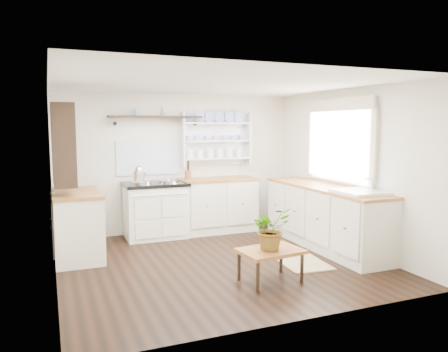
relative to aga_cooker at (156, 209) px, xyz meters
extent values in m
cube|color=black|center=(0.48, -1.57, -0.45)|extent=(4.00, 3.80, 0.01)
cube|color=silver|center=(0.48, 0.33, 0.70)|extent=(4.00, 0.02, 2.30)
cube|color=silver|center=(2.48, -1.57, 0.70)|extent=(0.02, 3.80, 2.30)
cube|color=silver|center=(-1.52, -1.57, 0.70)|extent=(0.02, 3.80, 2.30)
cube|color=white|center=(0.48, -1.57, 1.85)|extent=(4.00, 3.80, 0.01)
cube|color=white|center=(2.44, -1.42, 1.05)|extent=(0.04, 1.40, 1.00)
cube|color=white|center=(2.42, -1.42, 1.05)|extent=(0.02, 1.50, 1.10)
cube|color=#F7E8C6|center=(2.40, -1.42, 1.63)|extent=(0.04, 1.55, 0.18)
cube|color=white|center=(0.00, 0.00, -0.03)|extent=(0.95, 0.62, 0.83)
cube|color=black|center=(0.00, 0.00, 0.41)|extent=(0.99, 0.66, 0.05)
cylinder|color=silver|center=(-0.22, 0.00, 0.45)|extent=(0.32, 0.32, 0.03)
cylinder|color=silver|center=(0.22, 0.00, 0.45)|extent=(0.32, 0.32, 0.03)
cylinder|color=silver|center=(0.00, -0.35, 0.29)|extent=(0.85, 0.02, 0.02)
cube|color=beige|center=(1.08, 0.03, -0.01)|extent=(1.25, 0.60, 0.88)
cube|color=brown|center=(1.08, 0.03, 0.43)|extent=(1.27, 0.63, 0.04)
cube|color=beige|center=(2.18, -1.47, -0.01)|extent=(0.60, 2.40, 0.88)
cube|color=brown|center=(2.18, -1.47, 0.43)|extent=(0.62, 2.43, 0.04)
cube|color=white|center=(2.18, -2.22, 0.35)|extent=(0.55, 0.60, 0.28)
cylinder|color=silver|center=(2.38, -2.22, 0.55)|extent=(0.02, 0.02, 0.22)
cube|color=beige|center=(-1.22, -0.67, -0.01)|extent=(0.60, 1.10, 0.88)
cube|color=brown|center=(-1.22, -0.67, 0.43)|extent=(0.62, 1.13, 0.04)
cube|color=white|center=(1.13, 0.31, 1.10)|extent=(1.20, 0.03, 0.90)
cube|color=white|center=(1.13, 0.22, 1.10)|extent=(1.20, 0.22, 0.02)
cylinder|color=navy|center=(1.13, 0.23, 1.37)|extent=(0.20, 0.02, 0.20)
cube|color=black|center=(0.08, 0.20, 1.47)|extent=(1.50, 0.24, 0.04)
cone|color=black|center=(-0.57, 0.27, 1.36)|extent=(0.06, 0.20, 0.06)
cone|color=black|center=(0.73, 0.27, 1.36)|extent=(0.06, 0.20, 0.06)
cube|color=black|center=(-1.36, -0.67, 1.10)|extent=(0.28, 0.80, 1.05)
cylinder|color=brown|center=(0.58, 0.11, 0.52)|extent=(0.11, 0.11, 0.13)
cube|color=brown|center=(0.75, -2.47, -0.09)|extent=(0.75, 0.57, 0.04)
cylinder|color=black|center=(0.47, -2.70, -0.28)|extent=(0.04, 0.04, 0.34)
cylinder|color=black|center=(0.43, -2.31, -0.28)|extent=(0.04, 0.04, 0.34)
cylinder|color=black|center=(1.07, -2.63, -0.28)|extent=(0.04, 0.04, 0.34)
cylinder|color=black|center=(1.02, -2.24, -0.28)|extent=(0.04, 0.04, 0.34)
imported|color=#3F7233|center=(0.75, -2.47, 0.17)|extent=(0.48, 0.43, 0.49)
cube|color=olive|center=(1.46, -1.99, -0.44)|extent=(0.62, 0.89, 0.02)
camera|label=1|loc=(-1.56, -6.75, 1.32)|focal=35.00mm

